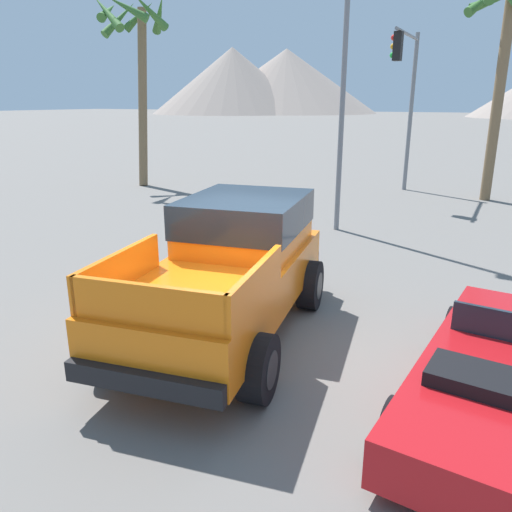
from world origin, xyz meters
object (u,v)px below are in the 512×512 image
Objects in this scene: orange_pickup_truck at (233,260)px; street_lamp_post at (346,26)px; traffic_light_main at (406,82)px; red_convertible_car at (506,380)px; palm_tree_tall at (134,44)px; palm_tree_short at (504,32)px.

street_lamp_post is at bearing 85.40° from orange_pickup_truck.
orange_pickup_truck is at bearing 1.42° from traffic_light_main.
red_convertible_car is (3.95, -0.55, -0.71)m from orange_pickup_truck.
palm_tree_tall is (-9.90, 3.54, 0.33)m from street_lamp_post.
palm_tree_short is at bearing 100.06° from red_convertible_car.
red_convertible_car is at bearing -84.97° from palm_tree_short.
traffic_light_main is (-0.33, 13.21, 3.01)m from orange_pickup_truck.
traffic_light_main is at bearing 112.30° from red_convertible_car.
palm_tree_short is (3.03, 0.45, 1.55)m from traffic_light_main.
traffic_light_main is 3.43m from palm_tree_short.
palm_tree_short is at bearing 69.07° from orange_pickup_truck.
street_lamp_post is at bearing -2.65° from traffic_light_main.
palm_tree_short is at bearing 98.47° from traffic_light_main.
palm_tree_tall is 0.99× the size of palm_tree_short.
red_convertible_car is 0.78× the size of traffic_light_main.
red_convertible_car is 0.61× the size of palm_tree_short.
traffic_light_main is (-4.28, 13.76, 3.71)m from red_convertible_car.
palm_tree_tall is (-14.48, 10.97, 5.21)m from red_convertible_car.
palm_tree_tall is 13.61m from palm_tree_short.
traffic_light_main reaches higher than orange_pickup_truck.
orange_pickup_truck is 13.55m from traffic_light_main.
red_convertible_car is 14.88m from traffic_light_main.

